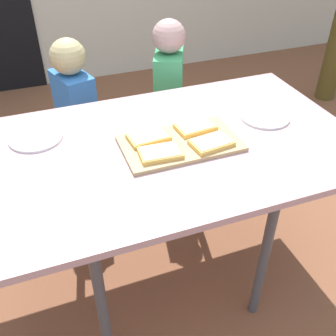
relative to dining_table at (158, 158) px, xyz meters
The scene contains 11 objects.
ground_plane 0.69m from the dining_table, ahead, with size 16.00×16.00×0.00m, color brown.
dining_table is the anchor object (origin of this frame).
cutting_board 0.11m from the dining_table, 15.05° to the right, with size 0.43×0.25×0.02m, color tan.
pizza_slice_near_left 0.11m from the dining_table, 102.48° to the right, with size 0.15×0.11×0.02m.
pizza_slice_near_right 0.21m from the dining_table, 24.37° to the right, with size 0.16×0.12×0.02m.
pizza_slice_far_right 0.19m from the dining_table, 13.98° to the left, with size 0.16×0.11×0.02m.
pizza_slice_far_left 0.09m from the dining_table, 123.14° to the left, with size 0.16×0.11×0.02m.
plate_white_right 0.49m from the dining_table, ahead, with size 0.20×0.20×0.01m, color white.
plate_white_left 0.47m from the dining_table, 153.31° to the left, with size 0.20×0.20×0.01m, color white.
child_left 0.75m from the dining_table, 106.09° to the left, with size 0.20×0.27×0.95m.
child_right 0.70m from the dining_table, 66.01° to the left, with size 0.23×0.28×1.01m.
Camera 1 is at (-0.39, -1.15, 1.55)m, focal length 41.94 mm.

